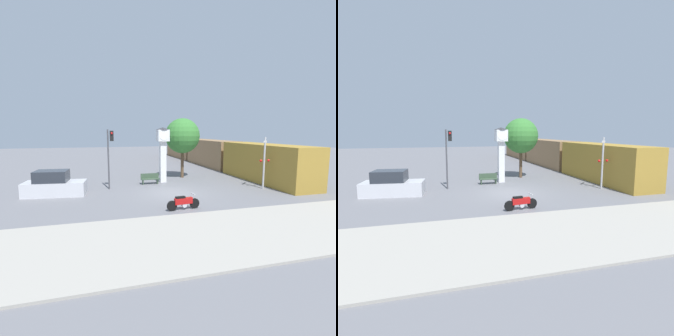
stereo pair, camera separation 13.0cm
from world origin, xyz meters
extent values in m
plane|color=slate|center=(0.00, 0.00, 0.00)|extent=(120.00, 120.00, 0.00)
cube|color=#9E998E|center=(0.00, -8.21, 0.05)|extent=(36.00, 6.00, 0.10)
cylinder|color=black|center=(0.16, -4.13, 0.30)|extent=(0.62, 0.17, 0.61)
cylinder|color=black|center=(-1.29, -4.29, 0.30)|extent=(0.62, 0.17, 0.61)
cube|color=#B71414|center=(-0.57, -4.21, 0.53)|extent=(1.13, 0.35, 0.36)
cube|color=black|center=(-0.77, -4.23, 0.76)|extent=(0.59, 0.30, 0.10)
cylinder|color=silver|center=(-0.51, -4.21, 0.27)|extent=(0.30, 0.23, 0.28)
cube|color=silver|center=(0.05, -4.14, 0.89)|extent=(0.11, 0.45, 0.04)
cube|color=white|center=(0.41, 4.33, 1.84)|extent=(0.53, 0.53, 3.68)
cube|color=white|center=(0.41, 4.33, 4.19)|extent=(1.02, 1.02, 1.02)
cylinder|color=white|center=(0.41, 3.81, 4.19)|extent=(0.81, 0.02, 0.81)
cone|color=#333338|center=(0.41, 4.33, 4.80)|extent=(1.22, 1.22, 0.20)
cube|color=olive|center=(9.56, 2.22, 1.70)|extent=(2.80, 10.94, 3.40)
cube|color=olive|center=(9.56, 13.76, 1.70)|extent=(2.80, 10.94, 3.40)
cube|color=olive|center=(9.56, 25.30, 1.70)|extent=(2.80, 10.94, 3.40)
cylinder|color=#47474C|center=(-4.44, 2.61, 2.35)|extent=(0.12, 0.12, 4.70)
cube|color=black|center=(-4.14, 2.61, 4.20)|extent=(0.28, 0.24, 0.80)
sphere|color=red|center=(-4.14, 2.46, 4.40)|extent=(0.16, 0.16, 0.16)
cylinder|color=#B7B7BC|center=(7.47, -0.49, 2.05)|extent=(0.14, 0.14, 4.11)
cube|color=white|center=(7.47, -0.49, 3.76)|extent=(0.82, 0.82, 0.14)
sphere|color=red|center=(7.12, -0.54, 2.26)|extent=(0.20, 0.20, 0.20)
sphere|color=red|center=(7.82, -0.54, 2.26)|extent=(0.20, 0.20, 0.20)
cylinder|color=brown|center=(2.85, 6.09, 1.38)|extent=(0.30, 0.30, 2.76)
sphere|color=#387A33|center=(2.85, 6.09, 4.12)|extent=(3.40, 3.40, 3.40)
cube|color=#384C38|center=(-0.90, 3.67, 0.45)|extent=(1.60, 0.44, 0.08)
cube|color=#384C38|center=(-0.90, 3.86, 0.70)|extent=(1.60, 0.06, 0.44)
cube|color=#384C38|center=(-1.54, 3.67, 0.21)|extent=(0.08, 0.35, 0.41)
cube|color=#384C38|center=(-0.26, 3.67, 0.21)|extent=(0.08, 0.35, 0.41)
cube|color=silver|center=(-8.27, 1.57, 0.50)|extent=(4.38, 2.27, 1.00)
cube|color=#262B33|center=(-8.47, 1.59, 1.40)|extent=(2.38, 1.90, 0.80)
camera|label=1|loc=(-5.45, -18.27, 4.55)|focal=28.00mm
camera|label=2|loc=(-5.32, -18.30, 4.55)|focal=28.00mm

